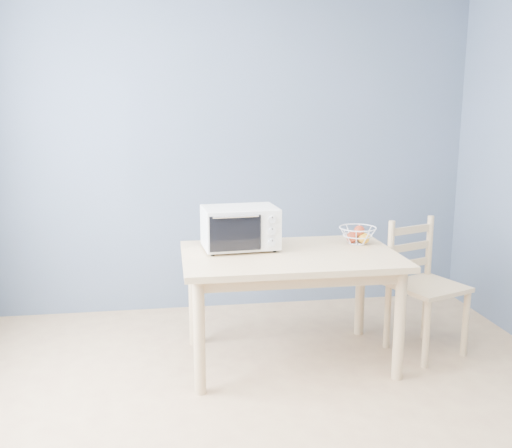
{
  "coord_description": "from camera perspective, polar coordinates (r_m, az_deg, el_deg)",
  "views": [
    {
      "loc": [
        -0.52,
        -2.43,
        1.69
      ],
      "look_at": [
        0.04,
        1.2,
        0.93
      ],
      "focal_mm": 40.0,
      "sensor_mm": 36.0,
      "label": 1
    }
  ],
  "objects": [
    {
      "name": "fruit_basket",
      "position": [
        4.02,
        10.13,
        -1.05
      ],
      "size": [
        0.34,
        0.34,
        0.13
      ],
      "rotation": [
        0.0,
        0.0,
        0.38
      ],
      "color": "white",
      "rests_on": "dining_table"
    },
    {
      "name": "room",
      "position": [
        2.52,
        3.26,
        2.74
      ],
      "size": [
        4.01,
        4.51,
        2.61
      ],
      "color": "tan",
      "rests_on": "ground"
    },
    {
      "name": "dining_chair",
      "position": [
        4.14,
        16.36,
        -6.14
      ],
      "size": [
        0.56,
        0.56,
        0.92
      ],
      "rotation": [
        0.0,
        0.0,
        0.36
      ],
      "color": "tan",
      "rests_on": "ground"
    },
    {
      "name": "dining_table",
      "position": [
        3.76,
        3.4,
        -4.41
      ],
      "size": [
        1.4,
        0.9,
        0.75
      ],
      "color": "tan",
      "rests_on": "ground"
    },
    {
      "name": "toaster_oven",
      "position": [
        3.79,
        -1.89,
        -0.34
      ],
      "size": [
        0.51,
        0.39,
        0.29
      ],
      "rotation": [
        0.0,
        0.0,
        0.08
      ],
      "color": "silver",
      "rests_on": "dining_table"
    }
  ]
}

